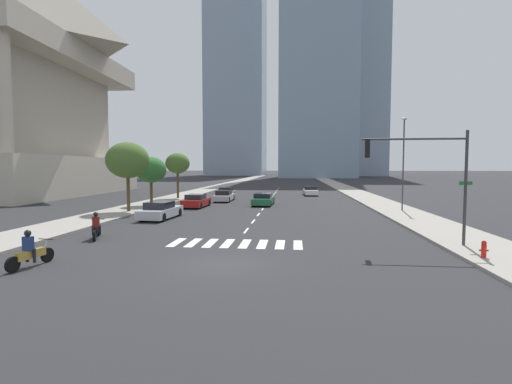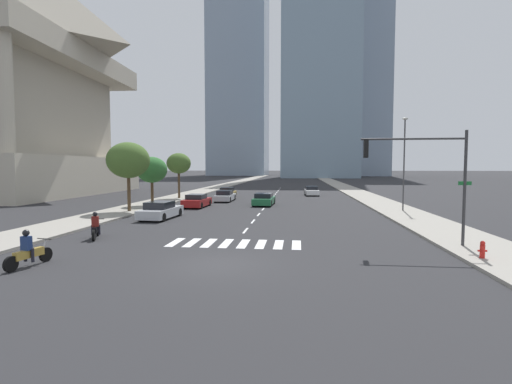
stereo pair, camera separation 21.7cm
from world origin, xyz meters
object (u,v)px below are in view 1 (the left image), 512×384
(sedan_silver_5, at_px, (224,196))
(sedan_white_4, at_px, (310,191))
(sedan_gold_0, at_px, (226,193))
(street_lamp_east, at_px, (403,157))
(motorcycle_lead, at_px, (30,253))
(traffic_signal_near, at_px, (425,166))
(street_tree_second, at_px, (151,170))
(sedan_green_1, at_px, (263,200))
(street_tree_third, at_px, (178,164))
(sedan_silver_3, at_px, (160,211))
(fire_hydrant, at_px, (484,249))
(street_tree_nearest, at_px, (128,160))
(motorcycle_trailing, at_px, (96,228))
(sedan_red_2, at_px, (196,201))

(sedan_silver_5, bearing_deg, sedan_white_4, -44.93)
(sedan_gold_0, bearing_deg, street_lamp_east, -128.79)
(sedan_silver_5, bearing_deg, motorcycle_lead, 175.72)
(traffic_signal_near, relative_size, street_tree_second, 1.15)
(sedan_green_1, relative_size, street_tree_third, 0.87)
(motorcycle_lead, relative_size, traffic_signal_near, 0.40)
(sedan_gold_0, xyz_separation_m, sedan_green_1, (5.50, -9.05, -0.02))
(sedan_gold_0, distance_m, street_tree_second, 13.04)
(sedan_green_1, distance_m, sedan_silver_3, 13.04)
(motorcycle_lead, bearing_deg, sedan_silver_3, 8.99)
(sedan_silver_5, height_order, fire_hydrant, sedan_silver_5)
(street_tree_nearest, bearing_deg, sedan_white_4, 53.18)
(motorcycle_trailing, distance_m, sedan_white_4, 35.85)
(motorcycle_lead, bearing_deg, street_tree_nearest, 22.23)
(motorcycle_trailing, xyz_separation_m, traffic_signal_near, (17.07, -0.50, 3.40))
(motorcycle_trailing, relative_size, street_tree_second, 0.43)
(motorcycle_trailing, bearing_deg, sedan_silver_3, -26.35)
(sedan_gold_0, distance_m, street_lamp_east, 23.08)
(motorcycle_trailing, xyz_separation_m, sedan_gold_0, (2.09, 28.25, 0.02))
(sedan_red_2, relative_size, street_lamp_east, 0.55)
(motorcycle_trailing, height_order, street_tree_third, street_tree_third)
(motorcycle_lead, relative_size, street_tree_third, 0.41)
(sedan_red_2, height_order, traffic_signal_near, traffic_signal_near)
(motorcycle_lead, bearing_deg, fire_hydrant, -71.57)
(sedan_red_2, relative_size, sedan_white_4, 0.99)
(sedan_green_1, distance_m, street_tree_nearest, 13.93)
(motorcycle_lead, bearing_deg, sedan_gold_0, 7.00)
(sedan_red_2, bearing_deg, sedan_silver_3, 178.37)
(street_tree_nearest, bearing_deg, sedan_silver_3, -40.07)
(street_tree_second, bearing_deg, sedan_silver_3, -64.85)
(street_tree_second, bearing_deg, motorcycle_trailing, -78.59)
(sedan_silver_5, height_order, traffic_signal_near, traffic_signal_near)
(sedan_silver_5, height_order, street_tree_second, street_tree_second)
(sedan_green_1, relative_size, sedan_silver_5, 1.01)
(sedan_green_1, bearing_deg, motorcycle_lead, 166.68)
(motorcycle_trailing, xyz_separation_m, sedan_silver_5, (2.75, 23.22, -0.00))
(motorcycle_lead, relative_size, sedan_white_4, 0.50)
(sedan_red_2, xyz_separation_m, fire_hydrant, (17.41, -19.60, -0.09))
(sedan_silver_3, relative_size, sedan_white_4, 1.08)
(motorcycle_lead, height_order, motorcycle_trailing, same)
(motorcycle_lead, distance_m, traffic_signal_near, 17.75)
(sedan_white_4, height_order, sedan_silver_5, sedan_white_4)
(sedan_white_4, bearing_deg, street_tree_second, -47.74)
(sedan_red_2, bearing_deg, street_tree_third, 29.74)
(sedan_silver_5, distance_m, street_tree_third, 7.54)
(motorcycle_lead, xyz_separation_m, sedan_white_4, (12.45, 39.35, 0.01))
(street_tree_third, bearing_deg, sedan_white_4, 25.99)
(traffic_signal_near, bearing_deg, fire_hydrant, 121.40)
(sedan_gold_0, xyz_separation_m, street_tree_nearest, (-5.48, -16.68, 3.89))
(fire_hydrant, height_order, street_tree_second, street_tree_second)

